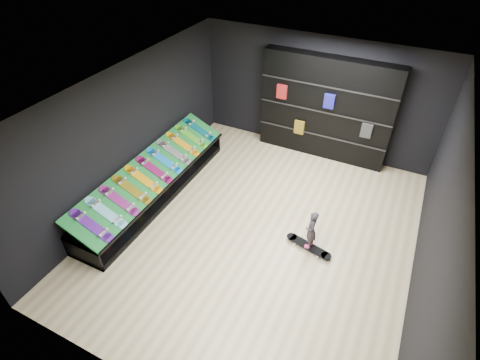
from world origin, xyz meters
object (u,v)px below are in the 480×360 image
at_px(display_rack, 155,186).
at_px(child, 310,236).
at_px(floor_skateboard, 308,247).
at_px(back_shelving, 325,109).

bearing_deg(display_rack, child, -0.48).
xyz_separation_m(floor_skateboard, child, (0.00, -0.00, 0.30)).
height_order(display_rack, back_shelving, back_shelving).
height_order(back_shelving, child, back_shelving).
bearing_deg(display_rack, back_shelving, 49.28).
distance_m(display_rack, back_shelving, 4.50).
bearing_deg(floor_skateboard, display_rack, -167.20).
bearing_deg(display_rack, floor_skateboard, -0.48).
distance_m(back_shelving, floor_skateboard, 3.67).
bearing_deg(back_shelving, display_rack, -130.72).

